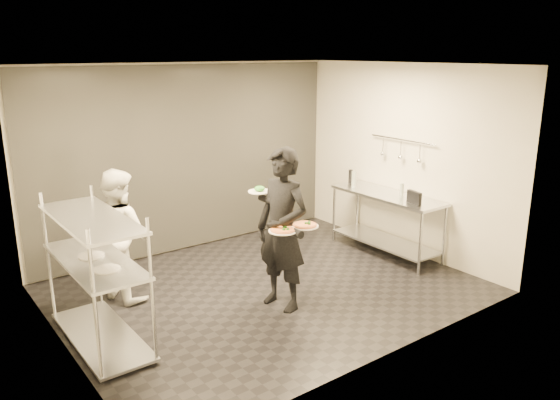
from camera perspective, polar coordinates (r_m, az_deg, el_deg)
room_shell at (r=7.62m, az=-6.55°, el=3.44°), size 5.00×4.00×2.80m
pass_rack at (r=5.93m, az=-18.66°, el=-7.23°), size 0.60×1.60×1.50m
prep_counter at (r=8.27m, az=11.05°, el=-1.34°), size 0.60×1.80×0.92m
utensil_rail at (r=8.24m, az=12.55°, el=5.11°), size 0.07×1.20×0.31m
waiter at (r=6.32m, az=0.24°, el=-3.12°), size 0.60×0.78×1.92m
chef at (r=6.90m, az=-16.41°, el=-3.45°), size 0.80×0.92×1.62m
pizza_plate_near at (r=6.09m, az=0.30°, el=-3.16°), size 0.32×0.32×0.05m
pizza_plate_far at (r=6.22m, az=2.61°, el=-2.64°), size 0.31×0.31×0.05m
salad_plate at (r=6.41m, az=-2.15°, el=1.07°), size 0.27×0.27×0.07m
pos_monitor at (r=7.71m, az=13.84°, el=0.25°), size 0.09×0.26×0.18m
bottle_green at (r=8.46m, az=7.71°, el=2.14°), size 0.07×0.07×0.25m
bottle_clear at (r=8.10m, az=12.61°, el=1.06°), size 0.06×0.06×0.19m
bottle_dark at (r=8.71m, az=7.38°, el=2.44°), size 0.06×0.06×0.22m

